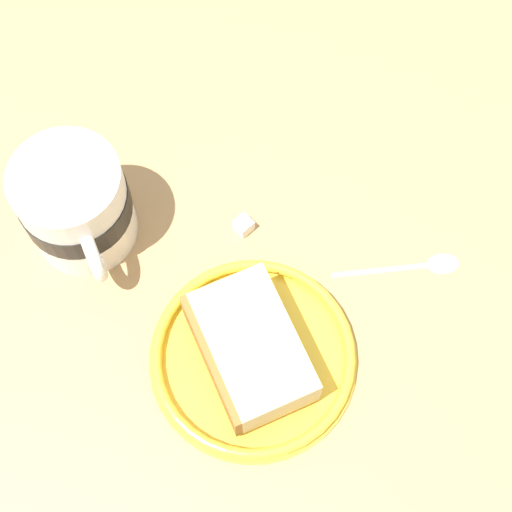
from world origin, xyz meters
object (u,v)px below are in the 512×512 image
at_px(small_plate, 253,356).
at_px(teaspoon, 424,264).
at_px(cake_slice, 250,350).
at_px(sugar_cube, 243,225).
at_px(tea_mug, 76,205).

height_order(small_plate, teaspoon, small_plate).
height_order(cake_slice, teaspoon, cake_slice).
relative_size(small_plate, teaspoon, 1.53).
height_order(small_plate, cake_slice, cake_slice).
bearing_deg(cake_slice, teaspoon, -56.40).
bearing_deg(cake_slice, sugar_cube, 7.29).
relative_size(tea_mug, teaspoon, 1.00).
xyz_separation_m(tea_mug, sugar_cube, (0.01, -0.14, -0.05)).
relative_size(cake_slice, tea_mug, 1.16).
bearing_deg(tea_mug, small_plate, -124.34).
height_order(teaspoon, sugar_cube, sugar_cube).
bearing_deg(teaspoon, sugar_cube, 81.50).
bearing_deg(sugar_cube, small_plate, -171.56).
xyz_separation_m(cake_slice, tea_mug, (0.11, 0.16, 0.02)).
xyz_separation_m(small_plate, sugar_cube, (0.12, 0.02, -0.00)).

